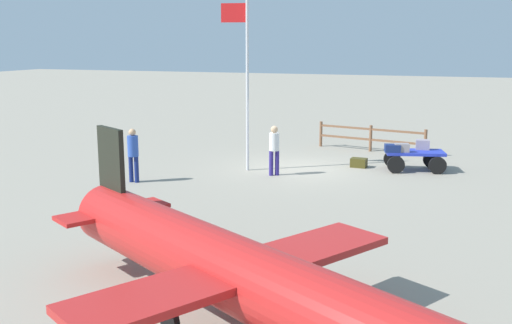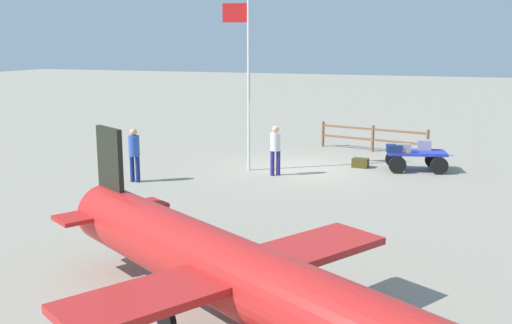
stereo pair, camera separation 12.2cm
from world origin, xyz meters
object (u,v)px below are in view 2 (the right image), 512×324
suitcase_navy (403,148)px  airplane_near (250,282)px  suitcase_olive (360,163)px  worker_lead (275,147)px  suitcase_grey (394,148)px  flagpole (246,71)px  suitcase_maroon (424,145)px  worker_trailing (134,151)px  luggage_cart (416,157)px

suitcase_navy → airplane_near: 12.94m
suitcase_olive → worker_lead: bearing=42.8°
worker_lead → suitcase_olive: bearing=-137.2°
suitcase_grey → worker_lead: bearing=27.3°
airplane_near → flagpole: size_ratio=1.59×
suitcase_olive → suitcase_grey: bearing=162.2°
suitcase_maroon → suitcase_olive: suitcase_maroon is taller
suitcase_navy → worker_lead: (3.92, 1.95, 0.13)m
worker_lead → airplane_near: bearing=106.4°
worker_trailing → flagpole: 4.61m
suitcase_navy → suitcase_maroon: suitcase_maroon is taller
suitcase_maroon → airplane_near: 13.76m
suitcase_grey → suitcase_navy: bearing=-164.6°
suitcase_navy → suitcase_grey: bearing=15.4°
suitcase_navy → worker_trailing: bearing=29.3°
worker_trailing → flagpole: size_ratio=0.30×
luggage_cart → worker_trailing: bearing=30.2°
suitcase_maroon → suitcase_grey: bearing=42.9°
worker_trailing → suitcase_grey: bearing=-150.2°
suitcase_navy → worker_lead: worker_lead is taller
luggage_cart → worker_trailing: worker_trailing is taller
luggage_cart → worker_lead: size_ratio=1.31×
luggage_cart → worker_lead: bearing=28.5°
luggage_cart → flagpole: 6.52m
luggage_cart → suitcase_grey: suitcase_grey is taller
flagpole → suitcase_maroon: bearing=-158.6°
luggage_cart → suitcase_navy: 0.65m
suitcase_navy → airplane_near: bearing=86.9°
worker_trailing → airplane_near: (-7.11, 8.54, 0.02)m
suitcase_olive → worker_trailing: worker_trailing is taller
worker_lead → flagpole: 2.76m
flagpole → suitcase_navy: bearing=-163.9°
suitcase_maroon → worker_trailing: size_ratio=0.29×
flagpole → suitcase_olive: bearing=-154.0°
suitcase_maroon → worker_lead: (4.55, 2.73, 0.11)m
luggage_cart → suitcase_navy: (0.39, 0.39, 0.35)m
luggage_cart → suitcase_olive: luggage_cart is taller
worker_lead → suitcase_grey: bearing=-152.7°
suitcase_grey → worker_lead: 4.08m
suitcase_grey → suitcase_maroon: 1.27m
suitcase_navy → suitcase_maroon: size_ratio=1.10×
suitcase_olive → worker_trailing: (6.31, 4.68, 0.84)m
worker_lead → worker_trailing: (3.88, 2.42, 0.03)m
luggage_cart → worker_lead: worker_lead is taller
luggage_cart → suitcase_maroon: bearing=-121.8°
worker_trailing → worker_lead: bearing=-148.0°
airplane_near → worker_lead: bearing=-73.6°
luggage_cart → airplane_near: (1.08, 13.31, 0.53)m
luggage_cart → worker_trailing: (8.19, 4.76, 0.51)m
suitcase_grey → suitcase_maroon: (-0.93, -0.86, 0.04)m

